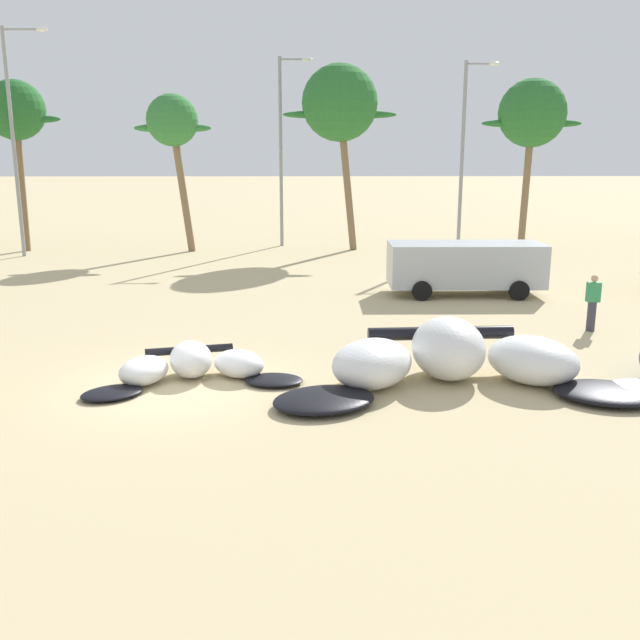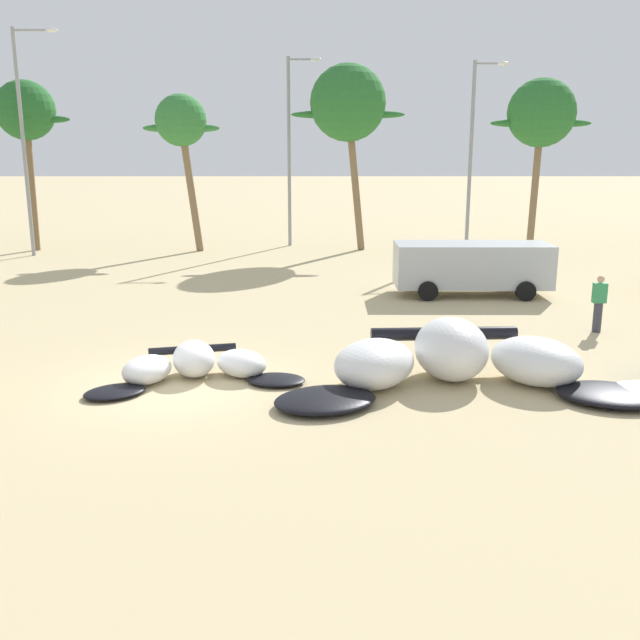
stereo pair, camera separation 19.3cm
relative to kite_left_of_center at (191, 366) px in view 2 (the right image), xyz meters
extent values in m
plane|color=#C6B284|center=(-0.44, -0.46, -0.31)|extent=(260.00, 260.00, 0.00)
ellipsoid|color=black|center=(-1.51, -1.09, -0.23)|extent=(1.61, 1.51, 0.16)
ellipsoid|color=white|center=(-1.02, -0.25, -0.01)|extent=(1.36, 1.56, 0.61)
ellipsoid|color=white|center=(-0.06, 0.25, 0.10)|extent=(1.22, 1.48, 0.82)
ellipsoid|color=white|center=(1.02, 0.23, -0.01)|extent=(1.60, 1.57, 0.61)
ellipsoid|color=black|center=(1.83, -0.29, -0.23)|extent=(1.40, 1.09, 0.16)
cylinder|color=black|center=(-0.16, 0.69, 0.19)|extent=(2.00, 0.64, 0.18)
cube|color=black|center=(-0.03, 0.12, 0.10)|extent=(0.82, 0.62, 0.04)
ellipsoid|color=black|center=(2.91, -1.74, -0.17)|extent=(2.58, 2.32, 0.28)
ellipsoid|color=white|center=(3.99, -0.49, 0.20)|extent=(2.49, 2.65, 1.03)
ellipsoid|color=white|center=(5.74, 0.05, 0.38)|extent=(1.73, 2.20, 1.39)
ellipsoid|color=white|center=(7.55, -0.30, 0.20)|extent=(2.58, 2.67, 1.03)
ellipsoid|color=black|center=(8.75, -1.42, -0.17)|extent=(2.50, 2.16, 0.28)
cylinder|color=black|center=(5.70, 0.79, 0.54)|extent=(3.43, 0.49, 0.31)
cube|color=black|center=(5.76, -0.16, 0.38)|extent=(1.28, 0.83, 0.04)
cube|color=#B2B7BC|center=(8.17, 9.55, 0.78)|extent=(5.40, 2.09, 1.50)
cube|color=black|center=(6.69, 9.56, 1.04)|extent=(1.36, 2.03, 0.56)
cylinder|color=black|center=(6.50, 8.53, 0.03)|extent=(0.68, 0.24, 0.68)
cylinder|color=black|center=(6.51, 10.59, 0.03)|extent=(0.68, 0.24, 0.68)
cylinder|color=black|center=(9.84, 8.51, 0.03)|extent=(0.68, 0.24, 0.68)
cylinder|color=black|center=(9.85, 10.57, 0.03)|extent=(0.68, 0.24, 0.68)
cylinder|color=#383842|center=(10.65, 4.25, 0.11)|extent=(0.24, 0.24, 0.85)
cube|color=#338E51|center=(10.65, 4.25, 0.82)|extent=(0.36, 0.22, 0.56)
sphere|color=tan|center=(10.65, 4.25, 1.21)|extent=(0.20, 0.20, 0.20)
cylinder|color=brown|center=(-11.80, 21.15, 3.16)|extent=(0.43, 0.36, 6.96)
sphere|color=#236028|center=(-11.76, 21.15, 6.64)|extent=(2.91, 2.91, 2.91)
ellipsoid|color=#236028|center=(-10.60, 21.15, 6.20)|extent=(2.04, 0.50, 0.36)
cylinder|color=#7F6647|center=(-3.70, 20.93, 2.92)|extent=(1.06, 0.36, 6.47)
sphere|color=#337A38|center=(-4.05, 20.93, 6.15)|extent=(2.54, 2.54, 2.54)
ellipsoid|color=#337A38|center=(-5.07, 20.93, 5.77)|extent=(1.78, 0.50, 0.36)
ellipsoid|color=#337A38|center=(-3.03, 20.93, 5.77)|extent=(1.78, 0.50, 0.36)
cylinder|color=#7F6647|center=(4.57, 21.36, 3.35)|extent=(1.11, 0.36, 7.32)
sphere|color=#286B2D|center=(4.20, 21.36, 7.01)|extent=(3.78, 3.78, 3.78)
ellipsoid|color=#286B2D|center=(2.69, 21.36, 6.44)|extent=(2.65, 0.50, 0.36)
ellipsoid|color=#286B2D|center=(5.71, 21.36, 6.44)|extent=(2.65, 0.50, 0.36)
cylinder|color=#7F6647|center=(13.80, 21.49, 3.11)|extent=(0.50, 0.36, 6.85)
sphere|color=#286B2D|center=(13.87, 21.49, 6.53)|extent=(3.38, 3.38, 3.38)
ellipsoid|color=#286B2D|center=(12.52, 21.49, 6.03)|extent=(2.37, 0.50, 0.36)
ellipsoid|color=#286B2D|center=(15.22, 21.49, 6.03)|extent=(2.37, 0.50, 0.36)
cylinder|color=gray|center=(-11.26, 19.30, 4.95)|extent=(0.18, 0.18, 10.52)
cylinder|color=gray|center=(-10.36, 19.30, 10.06)|extent=(1.79, 0.10, 0.10)
ellipsoid|color=silver|center=(-9.47, 19.30, 10.06)|extent=(0.56, 0.24, 0.20)
cylinder|color=gray|center=(1.18, 23.04, 4.54)|extent=(0.18, 0.18, 9.70)
cylinder|color=gray|center=(1.88, 23.04, 9.24)|extent=(1.41, 0.10, 0.10)
ellipsoid|color=silver|center=(2.59, 23.04, 9.24)|extent=(0.56, 0.24, 0.20)
cylinder|color=gray|center=(10.18, 20.27, 4.28)|extent=(0.18, 0.18, 9.19)
cylinder|color=gray|center=(10.84, 20.27, 8.73)|extent=(1.33, 0.10, 0.10)
ellipsoid|color=silver|center=(11.51, 20.27, 8.73)|extent=(0.56, 0.24, 0.20)
camera|label=1|loc=(2.62, -15.13, 4.69)|focal=39.62mm
camera|label=2|loc=(2.81, -15.13, 4.69)|focal=39.62mm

